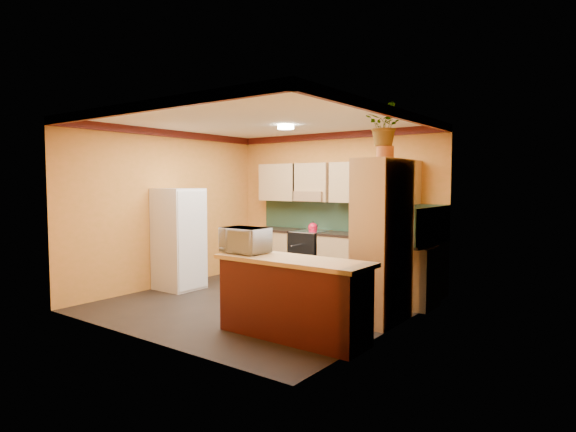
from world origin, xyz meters
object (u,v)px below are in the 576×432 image
object	(u,v)px
base_cabinets_back	(339,260)
microwave	(245,240)
fridge	(179,239)
stove	(310,256)
breakfast_bar	(293,300)
pantry	(382,241)

from	to	relation	value
base_cabinets_back	microwave	xyz separation A→B (m)	(0.31, -2.82, 0.65)
fridge	microwave	xyz separation A→B (m)	(2.33, -0.95, 0.24)
base_cabinets_back	stove	distance (m)	0.63
stove	microwave	distance (m)	3.04
fridge	stove	bearing A→B (deg)	53.19
stove	fridge	distance (m)	2.37
breakfast_bar	fridge	bearing A→B (deg)	162.77
fridge	base_cabinets_back	bearing A→B (deg)	42.75
base_cabinets_back	stove	xyz separation A→B (m)	(-0.62, -0.00, 0.02)
pantry	breakfast_bar	distance (m)	1.47
breakfast_bar	microwave	distance (m)	0.98
base_cabinets_back	pantry	xyz separation A→B (m)	(1.57, -1.60, 0.61)
base_cabinets_back	fridge	xyz separation A→B (m)	(-2.03, -1.87, 0.41)
breakfast_bar	pantry	bearing A→B (deg)	66.34
pantry	microwave	distance (m)	1.76
stove	fridge	size ratio (longest dim) A/B	0.54
base_cabinets_back	fridge	size ratio (longest dim) A/B	2.15
stove	microwave	xyz separation A→B (m)	(0.93, -2.82, 0.63)
base_cabinets_back	breakfast_bar	size ratio (longest dim) A/B	2.03
stove	breakfast_bar	xyz separation A→B (m)	(1.66, -2.82, -0.02)
base_cabinets_back	breakfast_bar	distance (m)	3.01
pantry	stove	bearing A→B (deg)	143.91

